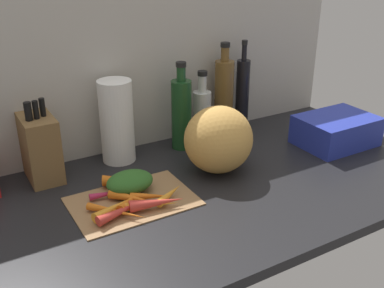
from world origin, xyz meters
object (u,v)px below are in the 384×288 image
object	(u,v)px
carrot_12	(151,205)
bottle_3	(242,94)
carrot_5	(123,210)
carrot_11	(108,194)
carrot_7	(134,198)
winter_squash	(218,140)
carrot_2	(151,196)
carrot_9	(135,179)
bottle_1	(202,114)
carrot_0	(117,212)
carrot_10	(113,208)
carrot_3	(131,201)
carrot_1	(157,203)
knife_block	(40,148)
bottle_2	(224,97)
bottle_0	(181,113)
carrot_4	(123,180)
paper_towel_roll	(117,122)
carrot_8	(128,178)
dish_rack	(336,130)
carrot_6	(170,194)
cutting_board	(133,201)

from	to	relation	value
carrot_12	bottle_3	size ratio (longest dim) A/B	0.43
carrot_5	carrot_11	xyz separation A→B (cm)	(-0.11, 10.86, -0.39)
carrot_7	winter_squash	distance (cm)	33.71
carrot_2	carrot_9	world-z (taller)	carrot_2
bottle_1	carrot_2	bearing A→B (deg)	-139.04
carrot_0	carrot_10	world-z (taller)	carrot_10
carrot_3	carrot_1	bearing A→B (deg)	-44.79
carrot_5	knife_block	xyz separation A→B (cm)	(-12.76, 33.26, 8.16)
carrot_11	carrot_10	bearing A→B (deg)	-103.11
winter_squash	bottle_2	distance (cm)	30.77
bottle_0	carrot_4	bearing A→B (deg)	-150.28
carrot_2	paper_towel_roll	size ratio (longest dim) A/B	0.43
carrot_2	carrot_8	bearing A→B (deg)	98.67
carrot_12	carrot_11	bearing A→B (deg)	122.72
carrot_3	bottle_2	distance (cm)	61.34
carrot_11	carrot_4	bearing A→B (deg)	34.12
bottle_3	carrot_12	bearing A→B (deg)	-147.39
carrot_2	carrot_8	xyz separation A→B (cm)	(-1.88, 12.35, 0.48)
bottle_0	carrot_1	bearing A→B (deg)	-128.27
carrot_8	bottle_2	distance (cm)	52.62
paper_towel_roll	carrot_5	bearing A→B (deg)	-110.19
carrot_5	paper_towel_roll	distance (cm)	37.52
carrot_11	winter_squash	bearing A→B (deg)	-0.79
carrot_9	bottle_1	size ratio (longest dim) A/B	0.42
bottle_2	carrot_7	bearing A→B (deg)	-148.79
carrot_11	paper_towel_roll	distance (cm)	28.47
carrot_9	carrot_11	distance (cm)	10.90
paper_towel_roll	bottle_3	xyz separation A→B (cm)	(51.41, 1.41, 0.58)
carrot_1	carrot_5	size ratio (longest dim) A/B	0.94
carrot_1	dish_rack	world-z (taller)	dish_rack
carrot_4	winter_squash	distance (cm)	32.31
carrot_0	dish_rack	world-z (taller)	dish_rack
carrot_11	bottle_1	world-z (taller)	bottle_1
carrot_6	carrot_12	bearing A→B (deg)	-161.36
cutting_board	carrot_4	size ratio (longest dim) A/B	2.92
carrot_10	carrot_2	bearing A→B (deg)	4.58
carrot_10	dish_rack	distance (cm)	87.27
winter_squash	bottle_2	world-z (taller)	bottle_2
carrot_5	knife_block	bearing A→B (deg)	110.98
carrot_1	carrot_2	distance (cm)	4.70
carrot_1	carrot_11	bearing A→B (deg)	126.49
carrot_2	carrot_3	distance (cm)	5.85
carrot_3	winter_squash	distance (cm)	34.75
carrot_0	carrot_8	bearing A→B (deg)	57.18
cutting_board	bottle_1	distance (cm)	49.70
carrot_1	carrot_8	size ratio (longest dim) A/B	1.15
carrot_8	carrot_5	bearing A→B (deg)	-116.98
carrot_12	bottle_0	size ratio (longest dim) A/B	0.49
carrot_1	knife_block	size ratio (longest dim) A/B	0.59
carrot_10	bottle_2	xyz separation A→B (cm)	(57.29, 32.70, 12.59)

